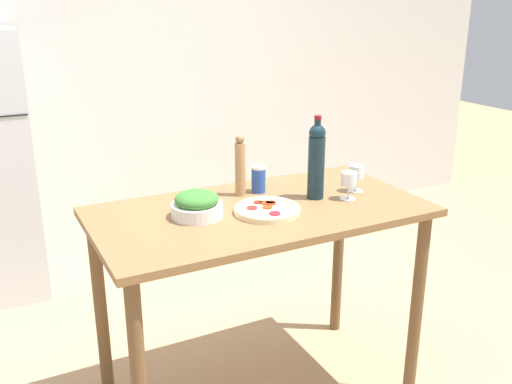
% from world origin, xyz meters
% --- Properties ---
extents(wall_back, '(6.40, 0.06, 2.60)m').
position_xyz_m(wall_back, '(0.00, 2.02, 1.30)').
color(wall_back, silver).
rests_on(wall_back, ground_plane).
extents(prep_counter, '(1.39, 0.73, 0.93)m').
position_xyz_m(prep_counter, '(0.00, 0.00, 0.79)').
color(prep_counter, brown).
rests_on(prep_counter, ground_plane).
extents(wine_bottle, '(0.07, 0.07, 0.37)m').
position_xyz_m(wine_bottle, '(0.28, 0.01, 1.10)').
color(wine_bottle, '#142833').
rests_on(wine_bottle, prep_counter).
extents(wine_glass_near, '(0.07, 0.07, 0.12)m').
position_xyz_m(wine_glass_near, '(0.39, -0.07, 1.01)').
color(wine_glass_near, silver).
rests_on(wine_glass_near, prep_counter).
extents(wine_glass_far, '(0.07, 0.07, 0.12)m').
position_xyz_m(wine_glass_far, '(0.49, 0.00, 1.01)').
color(wine_glass_far, silver).
rests_on(wine_glass_far, prep_counter).
extents(pepper_mill, '(0.05, 0.05, 0.27)m').
position_xyz_m(pepper_mill, '(0.00, 0.19, 1.06)').
color(pepper_mill, '#AD7F51').
rests_on(pepper_mill, prep_counter).
extents(salad_bowl, '(0.21, 0.21, 0.11)m').
position_xyz_m(salad_bowl, '(-0.27, 0.03, 0.98)').
color(salad_bowl, white).
rests_on(salad_bowl, prep_counter).
extents(homemade_pizza, '(0.27, 0.27, 0.03)m').
position_xyz_m(homemade_pizza, '(0.00, -0.06, 0.94)').
color(homemade_pizza, beige).
rests_on(homemade_pizza, prep_counter).
extents(salt_canister, '(0.06, 0.06, 0.12)m').
position_xyz_m(salt_canister, '(0.09, 0.19, 0.99)').
color(salt_canister, '#284CA3').
rests_on(salt_canister, prep_counter).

